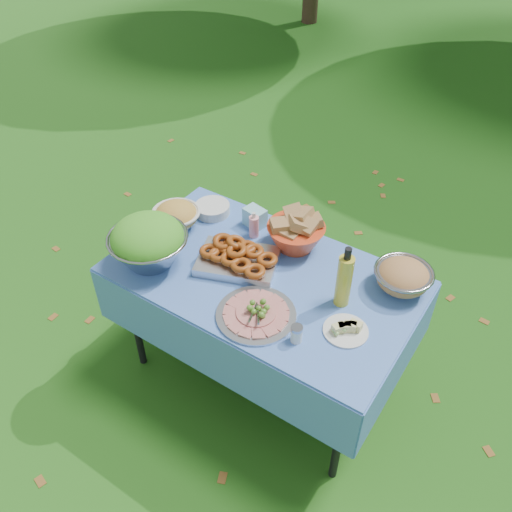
{
  "coord_description": "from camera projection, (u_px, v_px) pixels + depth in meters",
  "views": [
    {
      "loc": [
        1.03,
        -1.61,
        2.54
      ],
      "look_at": [
        -0.04,
        0.0,
        0.86
      ],
      "focal_mm": 38.0,
      "sensor_mm": 36.0,
      "label": 1
    }
  ],
  "objects": [
    {
      "name": "shaker",
      "position": [
        296.0,
        334.0,
        2.27
      ],
      "size": [
        0.05,
        0.05,
        0.08
      ],
      "primitive_type": "cylinder",
      "rotation": [
        0.0,
        0.0,
        -0.01
      ],
      "color": "silver",
      "rests_on": "picnic_table"
    },
    {
      "name": "sanitizer_bottle",
      "position": [
        254.0,
        225.0,
        2.79
      ],
      "size": [
        0.06,
        0.06,
        0.15
      ],
      "primitive_type": "cylinder",
      "rotation": [
        0.0,
        0.0,
        0.08
      ],
      "color": "pink",
      "rests_on": "picnic_table"
    },
    {
      "name": "fried_tray",
      "position": [
        238.0,
        258.0,
        2.63
      ],
      "size": [
        0.45,
        0.39,
        0.09
      ],
      "primitive_type": "cube",
      "rotation": [
        0.0,
        0.0,
        0.36
      ],
      "color": "silver",
      "rests_on": "picnic_table"
    },
    {
      "name": "oil_bottle",
      "position": [
        345.0,
        277.0,
        2.37
      ],
      "size": [
        0.09,
        0.09,
        0.32
      ],
      "primitive_type": "cylinder",
      "rotation": [
        0.0,
        0.0,
        0.38
      ],
      "color": "gold",
      "rests_on": "picnic_table"
    },
    {
      "name": "charcuterie_platter",
      "position": [
        256.0,
        309.0,
        2.38
      ],
      "size": [
        0.38,
        0.38,
        0.08
      ],
      "primitive_type": "cylinder",
      "rotation": [
        0.0,
        0.0,
        0.05
      ],
      "color": "#B7B8BF",
      "rests_on": "picnic_table"
    },
    {
      "name": "pasta_bowl_white",
      "position": [
        176.0,
        215.0,
        2.85
      ],
      "size": [
        0.25,
        0.25,
        0.14
      ],
      "primitive_type": null,
      "rotation": [
        0.0,
        0.0,
        -0.01
      ],
      "color": "silver",
      "rests_on": "picnic_table"
    },
    {
      "name": "ground",
      "position": [
        262.0,
        372.0,
        3.11
      ],
      "size": [
        80.0,
        80.0,
        0.0
      ],
      "primitive_type": "plane",
      "color": "#0B3309",
      "rests_on": "ground"
    },
    {
      "name": "picnic_table",
      "position": [
        263.0,
        328.0,
        2.86
      ],
      "size": [
        1.46,
        0.86,
        0.76
      ],
      "primitive_type": "cube",
      "color": "#84BFFF",
      "rests_on": "ground"
    },
    {
      "name": "salad_bowl",
      "position": [
        148.0,
        242.0,
        2.6
      ],
      "size": [
        0.51,
        0.51,
        0.25
      ],
      "primitive_type": null,
      "rotation": [
        0.0,
        0.0,
        -0.39
      ],
      "color": "#97989F",
      "rests_on": "picnic_table"
    },
    {
      "name": "bread_bowl",
      "position": [
        296.0,
        231.0,
        2.71
      ],
      "size": [
        0.36,
        0.36,
        0.2
      ],
      "primitive_type": null,
      "rotation": [
        0.0,
        0.0,
        0.24
      ],
      "color": "red",
      "rests_on": "picnic_table"
    },
    {
      "name": "wipes_box",
      "position": [
        255.0,
        217.0,
        2.87
      ],
      "size": [
        0.13,
        0.1,
        0.1
      ],
      "primitive_type": "cube",
      "rotation": [
        0.0,
        0.0,
        -0.19
      ],
      "color": "#88C9DA",
      "rests_on": "picnic_table"
    },
    {
      "name": "pasta_bowl_steel",
      "position": [
        403.0,
        276.0,
        2.49
      ],
      "size": [
        0.29,
        0.29,
        0.14
      ],
      "primitive_type": null,
      "rotation": [
        0.0,
        0.0,
        0.06
      ],
      "color": "#97989F",
      "rests_on": "picnic_table"
    },
    {
      "name": "plate_stack",
      "position": [
        212.0,
        209.0,
        2.97
      ],
      "size": [
        0.19,
        0.19,
        0.05
      ],
      "primitive_type": "cylinder",
      "rotation": [
        0.0,
        0.0,
        0.01
      ],
      "color": "silver",
      "rests_on": "picnic_table"
    },
    {
      "name": "cheese_plate",
      "position": [
        346.0,
        327.0,
        2.32
      ],
      "size": [
        0.26,
        0.26,
        0.05
      ],
      "primitive_type": "cylinder",
      "rotation": [
        0.0,
        0.0,
        0.37
      ],
      "color": "silver",
      "rests_on": "picnic_table"
    }
  ]
}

